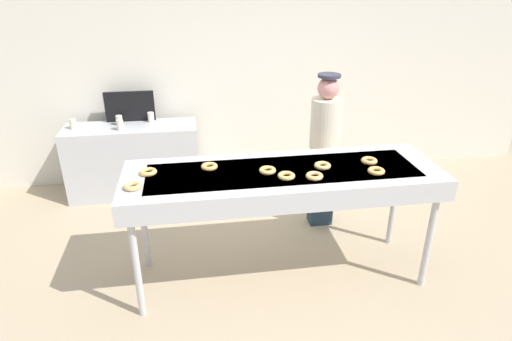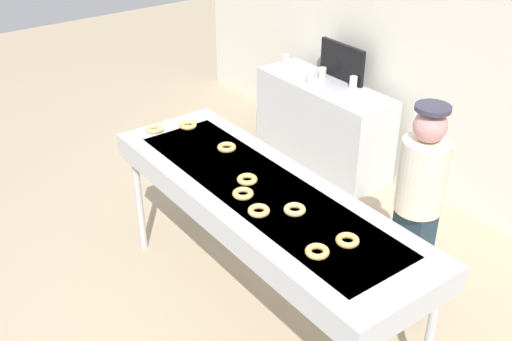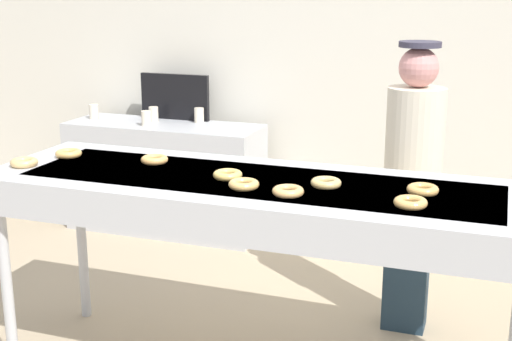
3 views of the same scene
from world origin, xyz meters
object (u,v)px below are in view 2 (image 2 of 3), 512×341
Objects in this scene: glazed_donut_7 at (247,179)px; glazed_donut_8 at (317,252)px; glazed_donut_5 at (259,211)px; paper_cup_0 at (353,82)px; menu_display at (342,62)px; prep_counter at (323,124)px; glazed_donut_6 at (347,240)px; paper_cup_3 at (311,78)px; glazed_donut_0 at (188,125)px; paper_cup_2 at (286,61)px; glazed_donut_4 at (295,209)px; paper_cup_1 at (322,73)px; worker_baker at (418,206)px; fryer_conveyor at (262,201)px; glazed_donut_3 at (243,194)px; glazed_donut_1 at (227,147)px; glazed_donut_2 at (155,129)px.

glazed_donut_7 is 0.88m from glazed_donut_8.
paper_cup_0 is at bearing 122.59° from glazed_donut_5.
prep_counter is at bearing -90.00° from menu_display.
glazed_donut_6 reaches higher than paper_cup_0.
glazed_donut_5 is at bearing -48.23° from paper_cup_3.
glazed_donut_6 is (1.84, -0.06, 0.00)m from glazed_donut_0.
menu_display is at bearing 17.99° from paper_cup_2.
glazed_donut_0 is 1.00× the size of glazed_donut_4.
paper_cup_2 reaches higher than prep_counter.
glazed_donut_5 is at bearing -42.19° from paper_cup_2.
menu_display is (-1.77, 2.09, -0.01)m from glazed_donut_4.
menu_display is at bearing 133.83° from glazed_donut_8.
glazed_donut_7 is (0.95, -0.12, 0.00)m from glazed_donut_0.
paper_cup_1 is 0.23m from menu_display.
glazed_donut_4 is 3.06m from paper_cup_2.
worker_baker is 2.34m from paper_cup_3.
fryer_conveyor is 18.96× the size of glazed_donut_3.
glazed_donut_0 is at bearing -61.12° from paper_cup_2.
glazed_donut_1 and glazed_donut_6 have the same top height.
glazed_donut_0 and glazed_donut_2 have the same top height.
glazed_donut_0 reaches higher than prep_counter.
glazed_donut_6 is at bearing 22.24° from glazed_donut_5.
worker_baker is 13.97× the size of paper_cup_0.
paper_cup_2 is (-2.69, 1.05, 0.01)m from worker_baker.
paper_cup_0 is 1.00× the size of paper_cup_1.
glazed_donut_1 is at bearing 172.46° from glazed_donut_4.
glazed_donut_1 is (0.49, 0.03, 0.00)m from glazed_donut_0.
paper_cup_1 reaches higher than prep_counter.
paper_cup_0 is at bearing 90.53° from glazed_donut_2.
glazed_donut_1 is at bearing 167.42° from glazed_donut_8.
glazed_donut_2 is 0.24× the size of menu_display.
glazed_donut_3 is 1.17× the size of paper_cup_1.
glazed_donut_0 is 0.08× the size of worker_baker.
paper_cup_2 is at bearing 137.81° from glazed_donut_5.
glazed_donut_2 is at bearing -66.31° from paper_cup_2.
glazed_donut_2 is at bearing 40.20° from worker_baker.
glazed_donut_0 and glazed_donut_8 have the same top height.
glazed_donut_7 reaches higher than fryer_conveyor.
paper_cup_1 and paper_cup_2 have the same top height.
glazed_donut_6 is at bearing -39.95° from prep_counter.
glazed_donut_0 is 1.17× the size of paper_cup_0.
glazed_donut_1 is at bearing -49.97° from paper_cup_2.
glazed_donut_1 is 1.00× the size of glazed_donut_2.
paper_cup_0 is 0.37m from paper_cup_1.
menu_display reaches higher than glazed_donut_8.
glazed_donut_6 is at bearing 13.71° from glazed_donut_3.
glazed_donut_4 is at bearing -38.05° from paper_cup_2.
prep_counter is (-1.31, 1.90, -0.63)m from glazed_donut_7.
paper_cup_2 is 1.00× the size of paper_cup_3.
glazed_donut_2 is at bearing 178.43° from glazed_donut_5.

